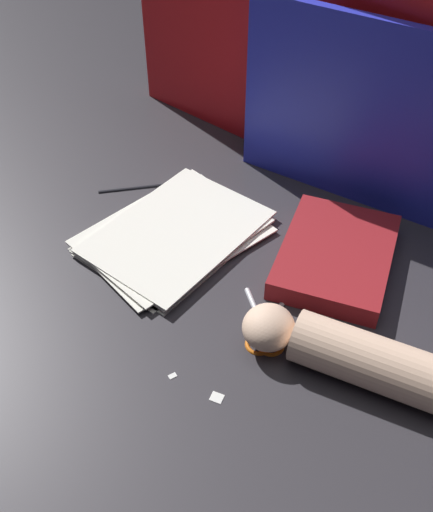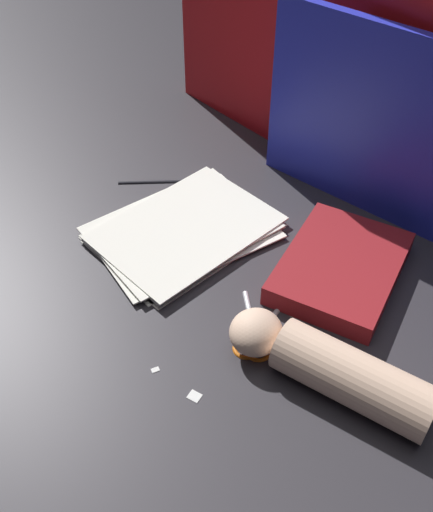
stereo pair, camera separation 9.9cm
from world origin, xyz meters
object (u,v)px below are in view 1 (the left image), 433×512
Objects in this scene: scissors at (266,330)px; hand_forearm at (346,355)px; book_closed at (336,256)px; paper_stack at (175,233)px.

hand_forearm is at bearing 9.97° from scissors.
paper_stack is at bearing -149.98° from book_closed.
scissors is at bearing -170.03° from hand_forearm.
book_closed reaches higher than paper_stack.
scissors is (0.27, -0.05, -0.00)m from paper_stack.
scissors is 0.14m from hand_forearm.
scissors is 0.46× the size of hand_forearm.
paper_stack is at bearing 168.48° from scissors.
paper_stack is 0.28m from scissors.
book_closed is at bearing 30.02° from paper_stack.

